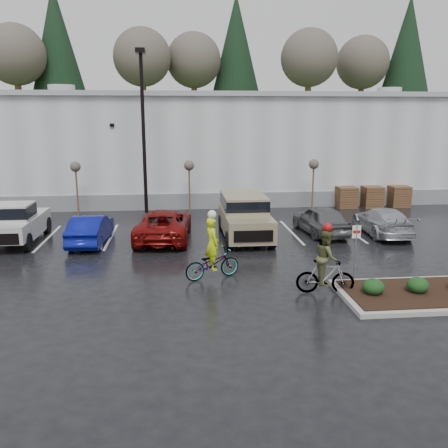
{
  "coord_description": "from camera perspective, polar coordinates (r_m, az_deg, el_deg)",
  "views": [
    {
      "loc": [
        -2.25,
        -14.86,
        5.85
      ],
      "look_at": [
        -0.29,
        4.59,
        1.3
      ],
      "focal_mm": 38.0,
      "sensor_mm": 36.0,
      "label": 1
    }
  ],
  "objects": [
    {
      "name": "cyclist_olive",
      "position": [
        16.08,
        12.14,
        -5.23
      ],
      "size": [
        1.92,
        0.95,
        2.41
      ],
      "rotation": [
        0.0,
        0.0,
        1.41
      ],
      "color": "#3F3F44",
      "rests_on": "ground"
    },
    {
      "name": "pickup_white",
      "position": [
        24.18,
        -23.59,
        0.37
      ],
      "size": [
        2.1,
        5.2,
        1.96
      ],
      "primitive_type": null,
      "color": "#B9B9B5",
      "rests_on": "ground"
    },
    {
      "name": "sapling_east",
      "position": [
        29.22,
        10.74,
        6.75
      ],
      "size": [
        0.6,
        0.6,
        3.2
      ],
      "color": "#462A1C",
      "rests_on": "ground"
    },
    {
      "name": "cyclist_hivis",
      "position": [
        17.17,
        -1.43,
        -4.09
      ],
      "size": [
        2.21,
        1.39,
        2.53
      ],
      "rotation": [
        0.0,
        0.0,
        1.91
      ],
      "color": "#3F3F44",
      "rests_on": "ground"
    },
    {
      "name": "wooded_ridge",
      "position": [
        59.97,
        -3.67,
        10.36
      ],
      "size": [
        80.0,
        25.0,
        6.0
      ],
      "primitive_type": "cube",
      "color": "#213A18",
      "rests_on": "ground"
    },
    {
      "name": "car_far_silver",
      "position": [
        24.79,
        18.53,
        0.34
      ],
      "size": [
        2.06,
        4.65,
        1.33
      ],
      "primitive_type": "imported",
      "rotation": [
        0.0,
        0.0,
        3.1
      ],
      "color": "#B4B6BC",
      "rests_on": "ground"
    },
    {
      "name": "car_blue",
      "position": [
        22.64,
        -15.73,
        -0.6
      ],
      "size": [
        1.63,
        4.17,
        1.35
      ],
      "primitive_type": "imported",
      "rotation": [
        0.0,
        0.0,
        3.09
      ],
      "color": "navy",
      "rests_on": "ground"
    },
    {
      "name": "pallet_stack_c",
      "position": [
        32.6,
        20.27,
        3.16
      ],
      "size": [
        1.2,
        1.2,
        1.35
      ],
      "primitive_type": "cube",
      "color": "#462A1C",
      "rests_on": "ground"
    },
    {
      "name": "lamppost",
      "position": [
        26.92,
        -9.73,
        12.57
      ],
      "size": [
        0.5,
        1.0,
        9.22
      ],
      "color": "black",
      "rests_on": "ground"
    },
    {
      "name": "car_grey",
      "position": [
        24.04,
        11.53,
        0.51
      ],
      "size": [
        2.17,
        4.39,
        1.44
      ],
      "primitive_type": "imported",
      "rotation": [
        0.0,
        0.0,
        3.26
      ],
      "color": "#5D5F62",
      "rests_on": "ground"
    },
    {
      "name": "shrub_b",
      "position": [
        16.79,
        22.28,
        -6.82
      ],
      "size": [
        0.7,
        0.7,
        0.52
      ],
      "primitive_type": "ellipsoid",
      "color": "#133715",
      "rests_on": "curb_island"
    },
    {
      "name": "fire_lane_sign",
      "position": [
        16.83,
        15.55,
        -2.71
      ],
      "size": [
        0.3,
        0.05,
        2.2
      ],
      "color": "gray",
      "rests_on": "ground"
    },
    {
      "name": "pallet_stack_a",
      "position": [
        31.23,
        14.48,
        3.15
      ],
      "size": [
        1.2,
        1.2,
        1.35
      ],
      "primitive_type": "cube",
      "color": "#462A1C",
      "rests_on": "ground"
    },
    {
      "name": "pallet_stack_b",
      "position": [
        31.85,
        17.36,
        3.16
      ],
      "size": [
        1.2,
        1.2,
        1.35
      ],
      "primitive_type": "cube",
      "color": "#462A1C",
      "rests_on": "ground"
    },
    {
      "name": "ground",
      "position": [
        16.13,
        2.68,
        -8.18
      ],
      "size": [
        120.0,
        120.0,
        0.0
      ],
      "primitive_type": "plane",
      "color": "black",
      "rests_on": "ground"
    },
    {
      "name": "sapling_mid",
      "position": [
        28.05,
        -4.22,
        6.68
      ],
      "size": [
        0.6,
        0.6,
        3.2
      ],
      "color": "#462A1C",
      "rests_on": "ground"
    },
    {
      "name": "shrub_a",
      "position": [
        16.15,
        17.53,
        -7.22
      ],
      "size": [
        0.7,
        0.7,
        0.52
      ],
      "primitive_type": "ellipsoid",
      "color": "#133715",
      "rests_on": "curb_island"
    },
    {
      "name": "suv_tan",
      "position": [
        22.65,
        2.55,
        0.8
      ],
      "size": [
        2.2,
        5.1,
        2.06
      ],
      "primitive_type": null,
      "color": "gray",
      "rests_on": "ground"
    },
    {
      "name": "sapling_west",
      "position": [
        28.62,
        -17.42,
        6.25
      ],
      "size": [
        0.6,
        0.6,
        3.2
      ],
      "color": "#462A1C",
      "rests_on": "ground"
    },
    {
      "name": "warehouse",
      "position": [
        36.99,
        -2.3,
        9.69
      ],
      "size": [
        60.5,
        15.5,
        7.2
      ],
      "color": "silver",
      "rests_on": "ground"
    },
    {
      "name": "car_red",
      "position": [
        22.69,
        -7.26,
        -0.05
      ],
      "size": [
        2.82,
        5.41,
        1.46
      ],
      "primitive_type": "imported",
      "rotation": [
        0.0,
        0.0,
        3.06
      ],
      "color": "maroon",
      "rests_on": "ground"
    }
  ]
}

